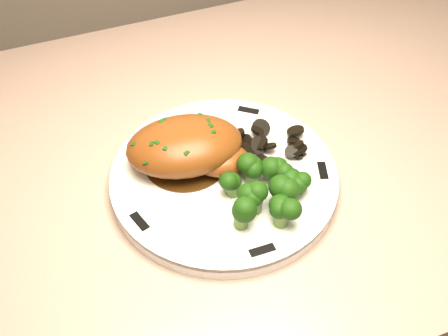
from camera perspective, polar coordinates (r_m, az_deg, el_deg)
name	(u,v)px	position (r m, az deg, el deg)	size (l,w,h in m)	color
counter	(240,298)	(1.14, 1.64, -13.09)	(2.16, 0.71, 1.05)	brown
plate	(224,179)	(0.69, 0.00, -1.09)	(0.28, 0.28, 0.02)	white
rim_accent_0	(323,171)	(0.70, 9.99, -0.27)	(0.03, 0.01, 0.00)	black
rim_accent_1	(249,111)	(0.77, 2.51, 5.85)	(0.03, 0.01, 0.00)	black
rim_accent_2	(147,135)	(0.74, -7.82, 3.34)	(0.03, 0.01, 0.00)	black
rim_accent_3	(140,222)	(0.65, -8.58, -5.40)	(0.03, 0.01, 0.00)	black
rim_accent_4	(262,250)	(0.62, 3.90, -8.35)	(0.03, 0.01, 0.00)	black
gravy_pool	(186,161)	(0.70, -3.91, 0.68)	(0.11, 0.11, 0.00)	#3B220A
chicken_breast	(189,147)	(0.68, -3.59, 2.12)	(0.16, 0.12, 0.06)	brown
mushroom_pile	(267,149)	(0.71, 4.38, 1.95)	(0.10, 0.07, 0.03)	black
broccoli_florets	(265,190)	(0.64, 4.23, -2.21)	(0.10, 0.10, 0.04)	olive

